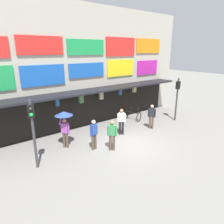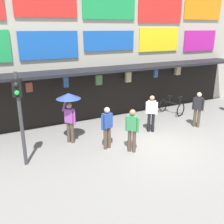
{
  "view_description": "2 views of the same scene",
  "coord_description": "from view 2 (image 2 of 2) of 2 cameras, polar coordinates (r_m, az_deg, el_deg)",
  "views": [
    {
      "loc": [
        -7.29,
        -7.89,
        5.19
      ],
      "look_at": [
        0.29,
        1.64,
        1.47
      ],
      "focal_mm": 32.86,
      "sensor_mm": 36.0,
      "label": 1
    },
    {
      "loc": [
        -5.68,
        -7.52,
        4.49
      ],
      "look_at": [
        -1.23,
        1.26,
        1.21
      ],
      "focal_mm": 40.75,
      "sensor_mm": 36.0,
      "label": 2
    }
  ],
  "objects": [
    {
      "name": "pedestrian_in_red",
      "position": [
        9.65,
        -1.11,
        -3.07
      ],
      "size": [
        0.52,
        0.29,
        1.68
      ],
      "color": "brown",
      "rests_on": "ground"
    },
    {
      "name": "pedestrian_in_green",
      "position": [
        9.42,
        4.54,
        -3.68
      ],
      "size": [
        0.4,
        0.42,
        1.68
      ],
      "color": "brown",
      "rests_on": "ground"
    },
    {
      "name": "ground_plane",
      "position": [
        10.43,
        9.28,
        -7.29
      ],
      "size": [
        80.0,
        80.0,
        0.0
      ],
      "primitive_type": "plane",
      "color": "gray"
    },
    {
      "name": "pedestrian_in_white",
      "position": [
        12.45,
        18.7,
        0.92
      ],
      "size": [
        0.38,
        0.46,
        1.68
      ],
      "color": "brown",
      "rests_on": "ground"
    },
    {
      "name": "bicycle_parked",
      "position": [
        14.16,
        13.27,
        1.14
      ],
      "size": [
        1.04,
        1.33,
        1.05
      ],
      "color": "black",
      "rests_on": "ground"
    },
    {
      "name": "pedestrian_with_umbrella",
      "position": [
        10.08,
        -9.65,
        1.78
      ],
      "size": [
        0.96,
        0.96,
        2.08
      ],
      "color": "brown",
      "rests_on": "ground"
    },
    {
      "name": "shopfront",
      "position": [
        13.36,
        -1.76,
        16.19
      ],
      "size": [
        18.0,
        2.6,
        8.0
      ],
      "color": "#B2AD9E",
      "rests_on": "ground"
    },
    {
      "name": "pedestrian_in_black",
      "position": [
        11.37,
        8.84,
        0.08
      ],
      "size": [
        0.44,
        0.39,
        1.68
      ],
      "color": "black",
      "rests_on": "ground"
    },
    {
      "name": "traffic_light_near",
      "position": [
        8.61,
        -20.11,
        1.48
      ],
      "size": [
        0.34,
        0.35,
        3.2
      ],
      "color": "#38383D",
      "rests_on": "ground"
    }
  ]
}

